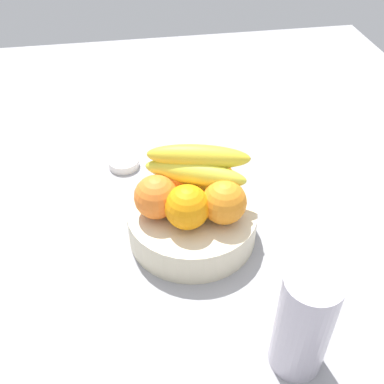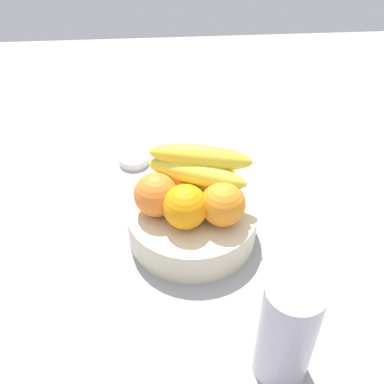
{
  "view_description": "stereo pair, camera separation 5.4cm",
  "coord_description": "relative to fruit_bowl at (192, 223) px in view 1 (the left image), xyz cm",
  "views": [
    {
      "loc": [
        55.28,
        -9.6,
        59.12
      ],
      "look_at": [
        -1.38,
        -0.03,
        9.97
      ],
      "focal_mm": 43.43,
      "sensor_mm": 36.0,
      "label": 1
    },
    {
      "loc": [
        55.93,
        -4.19,
        59.12
      ],
      "look_at": [
        -1.38,
        -0.03,
        9.97
      ],
      "focal_mm": 43.43,
      "sensor_mm": 36.0,
      "label": 2
    }
  ],
  "objects": [
    {
      "name": "banana_bunch",
      "position": [
        -2.67,
        1.1,
        8.29
      ],
      "size": [
        16.95,
        18.1,
        10.6
      ],
      "color": "gold",
      "rests_on": "fruit_bowl"
    },
    {
      "name": "orange_center",
      "position": [
        -3.1,
        4.11,
        6.64
      ],
      "size": [
        7.31,
        7.31,
        7.31
      ],
      "primitive_type": "sphere",
      "color": "orange",
      "rests_on": "fruit_bowl"
    },
    {
      "name": "jar_lid",
      "position": [
        -22.19,
        -10.72,
        -2.16
      ],
      "size": [
        6.33,
        6.33,
        1.66
      ],
      "primitive_type": "cylinder",
      "color": "white",
      "rests_on": "ground_plane"
    },
    {
      "name": "fruit_bowl",
      "position": [
        0.0,
        0.0,
        0.0
      ],
      "size": [
        22.09,
        22.09,
        5.97
      ],
      "primitive_type": "cylinder",
      "color": "beige",
      "rests_on": "ground_plane"
    },
    {
      "name": "orange_front_left",
      "position": [
        3.1,
        -1.3,
        6.64
      ],
      "size": [
        7.31,
        7.31,
        7.31
      ],
      "primitive_type": "sphere",
      "color": "orange",
      "rests_on": "fruit_bowl"
    },
    {
      "name": "orange_back_left",
      "position": [
        -4.38,
        -2.1,
        6.64
      ],
      "size": [
        7.31,
        7.31,
        7.31
      ],
      "primitive_type": "sphere",
      "color": "orange",
      "rests_on": "fruit_bowl"
    },
    {
      "name": "ground_plane",
      "position": [
        1.38,
        0.03,
        -4.49
      ],
      "size": [
        180.0,
        140.0,
        3.0
      ],
      "primitive_type": "cube",
      "color": "#939397"
    },
    {
      "name": "orange_front_right",
      "position": [
        2.91,
        4.74,
        6.64
      ],
      "size": [
        7.31,
        7.31,
        7.31
      ],
      "primitive_type": "sphere",
      "color": "orange",
      "rests_on": "fruit_bowl"
    },
    {
      "name": "thermos_tumbler",
      "position": [
        25.79,
        9.95,
        5.42
      ],
      "size": [
        7.22,
        7.22,
        16.81
      ],
      "primitive_type": "cylinder",
      "color": "#BAB3C1",
      "rests_on": "ground_plane"
    },
    {
      "name": "orange_back_right",
      "position": [
        -0.15,
        -5.88,
        6.64
      ],
      "size": [
        7.31,
        7.31,
        7.31
      ],
      "primitive_type": "sphere",
      "color": "orange",
      "rests_on": "fruit_bowl"
    }
  ]
}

